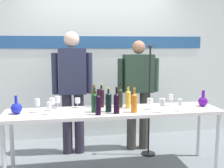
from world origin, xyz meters
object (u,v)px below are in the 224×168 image
object	(u,v)px
wine_bottle_4	(94,97)
wine_glass_right_0	(180,103)
wine_bottle_8	(109,101)
microphone_stand	(149,118)
display_table	(114,115)
wine_glass_left_4	(57,100)
decanter_blue_left	(16,108)
wine_glass_left_0	(52,101)
wine_glass_left_2	(78,101)
wine_bottle_7	(117,102)
wine_glass_right_3	(171,98)
decanter_blue_right	(203,101)
wine_bottle_5	(94,102)
presenter_right	(138,88)
wine_bottle_2	(128,98)
wine_bottle_0	(134,102)
wine_glass_right_1	(150,101)
presenter_left	(73,85)
wine_bottle_6	(120,97)
wine_glass_right_2	(162,103)
wine_bottle_3	(98,104)
wine_glass_left_3	(49,106)
wine_glass_left_1	(37,103)
wine_bottle_1	(102,97)

from	to	relation	value
wine_bottle_4	wine_glass_right_0	bearing A→B (deg)	-22.58
wine_bottle_8	microphone_stand	distance (m)	0.89
display_table	wine_glass_left_4	xyz separation A→B (m)	(-0.69, 0.22, 0.17)
decanter_blue_left	wine_glass_left_0	xyz separation A→B (m)	(0.40, 0.11, 0.04)
wine_bottle_8	wine_glass_left_2	bearing A→B (deg)	143.59
wine_bottle_7	wine_glass_right_3	bearing A→B (deg)	19.74
display_table	decanter_blue_right	xyz separation A→B (m)	(1.18, 0.01, 0.13)
decanter_blue_right	wine_bottle_5	xyz separation A→B (m)	(-1.43, -0.07, 0.06)
wine_bottle_7	presenter_right	bearing A→B (deg)	59.86
presenter_right	wine_bottle_2	xyz separation A→B (m)	(-0.29, -0.58, -0.04)
decanter_blue_right	wine_glass_right_3	size ratio (longest dim) A/B	1.38
wine_glass_left_0	wine_bottle_2	bearing A→B (deg)	-2.69
wine_glass_left_4	wine_bottle_2	bearing A→B (deg)	-9.40
wine_glass_right_3	microphone_stand	world-z (taller)	microphone_stand
presenter_right	wine_glass_left_0	distance (m)	1.35
display_table	wine_bottle_4	bearing A→B (deg)	135.59
wine_glass_left_2	microphone_stand	bearing A→B (deg)	11.49
wine_glass_left_4	wine_glass_right_0	bearing A→B (deg)	-15.96
wine_bottle_0	wine_glass_right_1	world-z (taller)	wine_bottle_0
display_table	presenter_left	world-z (taller)	presenter_left
wine_bottle_6	wine_bottle_7	bearing A→B (deg)	-107.42
wine_glass_right_2	wine_glass_left_4	bearing A→B (deg)	160.23
wine_bottle_0	wine_bottle_4	xyz separation A→B (m)	(-0.44, 0.37, 0.00)
decanter_blue_right	wine_bottle_6	size ratio (longest dim) A/B	0.68
wine_bottle_6	wine_glass_right_3	distance (m)	0.68
wine_bottle_2	wine_bottle_0	bearing A→B (deg)	-84.15
presenter_left	decanter_blue_right	bearing A→B (deg)	-21.26
wine_bottle_3	wine_bottle_8	size ratio (longest dim) A/B	1.04
wine_glass_left_2	wine_glass_right_1	bearing A→B (deg)	-14.71
decanter_blue_right	wine_bottle_8	world-z (taller)	wine_bottle_8
wine_glass_left_3	presenter_right	bearing A→B (deg)	30.48
decanter_blue_right	wine_bottle_7	distance (m)	1.19
wine_glass_left_3	microphone_stand	bearing A→B (deg)	19.82
wine_bottle_3	wine_glass_right_3	distance (m)	1.05
wine_bottle_5	microphone_stand	size ratio (longest dim) A/B	0.19
presenter_right	wine_bottle_2	distance (m)	0.65
wine_bottle_8	wine_glass_right_3	bearing A→B (deg)	11.63
wine_bottle_6	wine_glass_right_3	bearing A→B (deg)	-4.40
display_table	presenter_right	world-z (taller)	presenter_right
wine_glass_left_0	microphone_stand	bearing A→B (deg)	12.17
wine_glass_left_1	wine_glass_left_4	bearing A→B (deg)	37.59
wine_bottle_1	wine_glass_right_3	distance (m)	0.92
wine_glass_left_3	wine_glass_left_4	size ratio (longest dim) A/B	0.95
wine_glass_left_0	wine_glass_right_2	bearing A→B (deg)	-14.75
decanter_blue_left	wine_glass_right_1	size ratio (longest dim) A/B	1.57
decanter_blue_left	wine_bottle_7	distance (m)	1.17
decanter_blue_left	microphone_stand	size ratio (longest dim) A/B	0.14
wine_bottle_3	wine_glass_left_4	size ratio (longest dim) A/B	1.97
wine_bottle_0	wine_glass_left_4	world-z (taller)	wine_bottle_0
wine_glass_left_1	wine_glass_left_2	xyz separation A→B (m)	(0.48, 0.16, -0.03)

